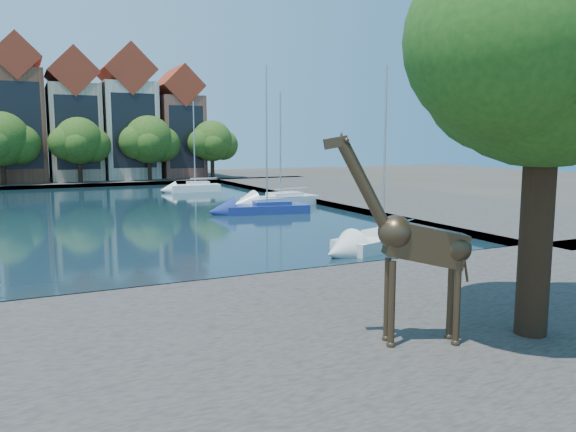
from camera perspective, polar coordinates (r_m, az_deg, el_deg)
name	(u,v)px	position (r m, az deg, el deg)	size (l,w,h in m)	color
ground	(160,298)	(20.02, -12.89, -8.15)	(160.00, 160.00, 0.00)	#38332B
water_basin	(87,214)	(43.37, -19.77, 0.18)	(38.00, 50.00, 0.08)	black
near_quay	(226,364)	(13.53, -6.28, -14.75)	(50.00, 14.00, 0.50)	#47423D
far_quay	(60,182)	(75.13, -22.19, 3.24)	(60.00, 16.00, 0.50)	#47423D
right_quay	(375,197)	(52.00, 8.79, 1.96)	(14.00, 52.00, 0.50)	#47423D
plane_tree	(551,45)	(15.40, 25.17, 15.45)	(8.32, 6.40, 10.62)	#332114
townhouse_center	(20,115)	(74.89, -25.60, 9.26)	(5.44, 9.18, 16.93)	brown
townhouse_east_inner	(74,121)	(75.11, -20.94, 9.02)	(5.94, 9.18, 15.79)	tan
townhouse_east_mid	(127,119)	(75.92, -16.00, 9.49)	(6.43, 9.18, 16.65)	beige
townhouse_east_end	(178,127)	(77.23, -11.15, 8.87)	(5.44, 9.18, 14.43)	brown
far_tree_mid_west	(2,141)	(69.37, -27.03, 6.82)	(7.80, 6.00, 8.00)	#332114
far_tree_mid_east	(80,142)	(69.61, -20.40, 7.04)	(7.02, 5.40, 7.52)	#332114
far_tree_east	(150,141)	(70.76, -13.88, 7.39)	(7.54, 5.80, 7.84)	#332114
far_tree_far_east	(213,142)	(72.78, -7.66, 7.42)	(6.76, 5.20, 7.36)	#332114
giraffe_statue	(414,243)	(13.73, 12.71, -2.72)	(3.40, 1.58, 5.02)	#3C2E1E
sailboat_right_a	(383,238)	(28.32, 9.61, -2.23)	(6.01, 3.71, 8.86)	silver
sailboat_right_b	(267,207)	(41.07, -2.15, 0.96)	(6.27, 3.05, 10.60)	navy
sailboat_right_c	(281,198)	(46.07, -0.76, 1.79)	(6.58, 3.21, 9.17)	silver
sailboat_right_d	(195,186)	(58.86, -9.42, 3.02)	(5.09, 1.96, 9.21)	white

